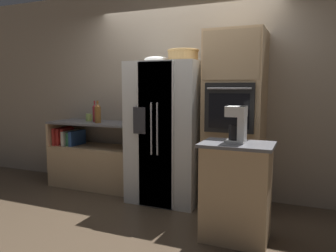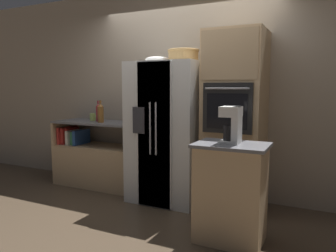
{
  "view_description": "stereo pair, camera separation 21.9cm",
  "coord_description": "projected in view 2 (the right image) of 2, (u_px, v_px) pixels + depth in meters",
  "views": [
    {
      "loc": [
        1.53,
        -3.72,
        1.44
      ],
      "look_at": [
        -0.04,
        -0.02,
        0.96
      ],
      "focal_mm": 35.0,
      "sensor_mm": 36.0,
      "label": 1
    },
    {
      "loc": [
        1.72,
        -3.63,
        1.44
      ],
      "look_at": [
        -0.04,
        -0.02,
        0.96
      ],
      "focal_mm": 35.0,
      "sensor_mm": 36.0,
      "label": 2
    }
  ],
  "objects": [
    {
      "name": "wall_oven",
      "position": [
        235.0,
        121.0,
        3.83
      ],
      "size": [
        0.66,
        0.69,
        2.08
      ],
      "color": "tan",
      "rests_on": "ground_plane"
    },
    {
      "name": "mug",
      "position": [
        93.0,
        117.0,
        4.85
      ],
      "size": [
        0.12,
        0.08,
        0.11
      ],
      "color": "#B2D166",
      "rests_on": "counter_left"
    },
    {
      "name": "coffee_maker",
      "position": [
        233.0,
        123.0,
        2.98
      ],
      "size": [
        0.18,
        0.2,
        0.34
      ],
      "color": "white",
      "rests_on": "island_counter"
    },
    {
      "name": "wicker_basket",
      "position": [
        183.0,
        55.0,
        3.98
      ],
      "size": [
        0.39,
        0.39,
        0.15
      ],
      "color": "tan",
      "rests_on": "refrigerator"
    },
    {
      "name": "bottle_wide",
      "position": [
        98.0,
        112.0,
        4.74
      ],
      "size": [
        0.06,
        0.06,
        0.3
      ],
      "color": "maroon",
      "rests_on": "counter_left"
    },
    {
      "name": "bottle_tall",
      "position": [
        101.0,
        113.0,
        4.59
      ],
      "size": [
        0.09,
        0.09,
        0.31
      ],
      "color": "brown",
      "rests_on": "counter_left"
    },
    {
      "name": "wall_back",
      "position": [
        187.0,
        90.0,
        4.43
      ],
      "size": [
        12.0,
        0.06,
        2.8
      ],
      "color": "tan",
      "rests_on": "ground_plane"
    },
    {
      "name": "fruit_bowl",
      "position": [
        157.0,
        60.0,
        4.13
      ],
      "size": [
        0.31,
        0.31,
        0.08
      ],
      "color": "white",
      "rests_on": "refrigerator"
    },
    {
      "name": "island_counter",
      "position": [
        231.0,
        192.0,
        3.04
      ],
      "size": [
        0.66,
        0.48,
        0.93
      ],
      "color": "tan",
      "rests_on": "ground_plane"
    },
    {
      "name": "bottle_short",
      "position": [
        130.0,
        113.0,
        4.6
      ],
      "size": [
        0.07,
        0.07,
        0.3
      ],
      "color": "maroon",
      "rests_on": "counter_left"
    },
    {
      "name": "counter_left",
      "position": [
        99.0,
        161.0,
        4.82
      ],
      "size": [
        1.32,
        0.57,
        0.94
      ],
      "color": "tan",
      "rests_on": "ground_plane"
    },
    {
      "name": "refrigerator",
      "position": [
        168.0,
        132.0,
        4.16
      ],
      "size": [
        0.89,
        0.8,
        1.75
      ],
      "color": "silver",
      "rests_on": "ground_plane"
    },
    {
      "name": "ground_plane",
      "position": [
        172.0,
        201.0,
        4.16
      ],
      "size": [
        20.0,
        20.0,
        0.0
      ],
      "primitive_type": "plane",
      "color": "#4C3D2D"
    }
  ]
}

